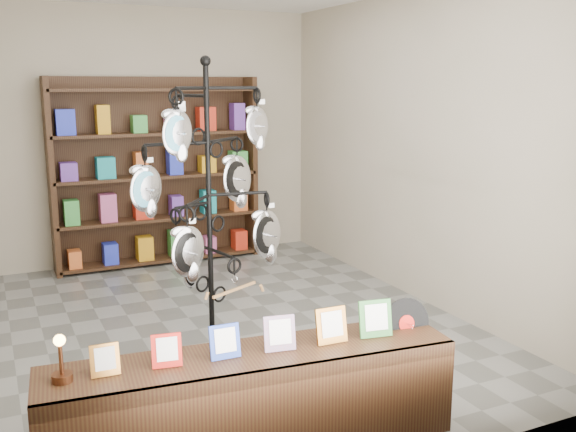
% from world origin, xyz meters
% --- Properties ---
extents(ground, '(5.00, 5.00, 0.00)m').
position_xyz_m(ground, '(0.00, 0.00, 0.00)').
color(ground, slate).
rests_on(ground, ground).
extents(room_envelope, '(5.00, 5.00, 5.00)m').
position_xyz_m(room_envelope, '(0.00, 0.00, 1.85)').
color(room_envelope, '#A99C88').
rests_on(room_envelope, ground).
extents(display_tree, '(1.25, 1.25, 2.31)m').
position_xyz_m(display_tree, '(-0.40, -0.84, 1.33)').
color(display_tree, black).
rests_on(display_tree, ground).
extents(front_shelf, '(2.44, 0.73, 0.85)m').
position_xyz_m(front_shelf, '(-0.52, -1.94, 0.30)').
color(front_shelf, black).
rests_on(front_shelf, ground).
extents(back_shelving, '(2.42, 0.36, 2.20)m').
position_xyz_m(back_shelving, '(0.00, 2.30, 1.03)').
color(back_shelving, black).
rests_on(back_shelving, ground).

